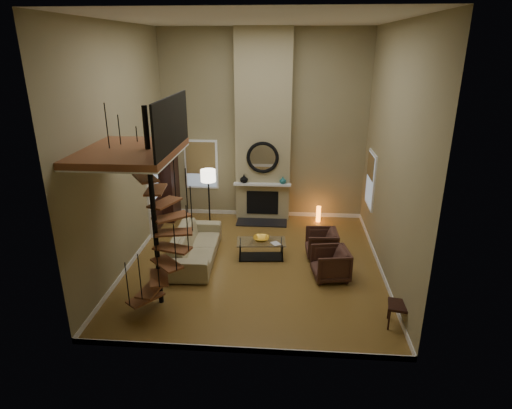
# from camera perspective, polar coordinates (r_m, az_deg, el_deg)

# --- Properties ---
(ground) EXTENTS (6.00, 6.50, 0.01)m
(ground) POSITION_cam_1_polar(r_m,az_deg,el_deg) (10.61, -0.17, -7.88)
(ground) COLOR olive
(ground) RESTS_ON ground
(back_wall) EXTENTS (6.00, 0.02, 5.50)m
(back_wall) POSITION_cam_1_polar(r_m,az_deg,el_deg) (12.79, 1.02, 10.15)
(back_wall) COLOR #8D825B
(back_wall) RESTS_ON ground
(front_wall) EXTENTS (6.00, 0.02, 5.50)m
(front_wall) POSITION_cam_1_polar(r_m,az_deg,el_deg) (6.52, -2.53, -0.01)
(front_wall) COLOR #8D825B
(front_wall) RESTS_ON ground
(left_wall) EXTENTS (0.02, 6.50, 5.50)m
(left_wall) POSITION_cam_1_polar(r_m,az_deg,el_deg) (10.30, -17.18, 6.74)
(left_wall) COLOR #8D825B
(left_wall) RESTS_ON ground
(right_wall) EXTENTS (0.02, 6.50, 5.50)m
(right_wall) POSITION_cam_1_polar(r_m,az_deg,el_deg) (9.85, 17.59, 6.09)
(right_wall) COLOR #8D825B
(right_wall) RESTS_ON ground
(ceiling) EXTENTS (6.00, 6.50, 0.01)m
(ceiling) POSITION_cam_1_polar(r_m,az_deg,el_deg) (9.36, -0.21, 23.28)
(ceiling) COLOR silver
(ceiling) RESTS_ON back_wall
(baseboard_back) EXTENTS (6.00, 0.02, 0.12)m
(baseboard_back) POSITION_cam_1_polar(r_m,az_deg,el_deg) (13.52, 0.95, -1.15)
(baseboard_back) COLOR white
(baseboard_back) RESTS_ON ground
(baseboard_front) EXTENTS (6.00, 0.02, 0.12)m
(baseboard_front) POSITION_cam_1_polar(r_m,az_deg,el_deg) (7.88, -2.21, -18.64)
(baseboard_front) COLOR white
(baseboard_front) RESTS_ON ground
(baseboard_left) EXTENTS (0.02, 6.50, 0.12)m
(baseboard_left) POSITION_cam_1_polar(r_m,az_deg,el_deg) (11.20, -15.71, -6.73)
(baseboard_left) COLOR white
(baseboard_left) RESTS_ON ground
(baseboard_right) EXTENTS (0.02, 6.50, 0.12)m
(baseboard_right) POSITION_cam_1_polar(r_m,az_deg,el_deg) (10.79, 16.02, -7.87)
(baseboard_right) COLOR white
(baseboard_right) RESTS_ON ground
(chimney_breast) EXTENTS (1.60, 0.38, 5.50)m
(chimney_breast) POSITION_cam_1_polar(r_m,az_deg,el_deg) (12.61, 0.97, 10.00)
(chimney_breast) COLOR tan
(chimney_breast) RESTS_ON ground
(hearth) EXTENTS (1.50, 0.60, 0.04)m
(hearth) POSITION_cam_1_polar(r_m,az_deg,el_deg) (12.92, 0.76, -2.40)
(hearth) COLOR black
(hearth) RESTS_ON ground
(firebox) EXTENTS (0.95, 0.02, 0.72)m
(firebox) POSITION_cam_1_polar(r_m,az_deg,el_deg) (12.99, 0.86, 0.25)
(firebox) COLOR black
(firebox) RESTS_ON chimney_breast
(mantel) EXTENTS (1.70, 0.18, 0.06)m
(mantel) POSITION_cam_1_polar(r_m,az_deg,el_deg) (12.72, 0.85, 2.66)
(mantel) COLOR white
(mantel) RESTS_ON chimney_breast
(mirror_frame) EXTENTS (0.94, 0.10, 0.94)m
(mirror_frame) POSITION_cam_1_polar(r_m,az_deg,el_deg) (12.56, 0.88, 6.23)
(mirror_frame) COLOR black
(mirror_frame) RESTS_ON chimney_breast
(mirror_disc) EXTENTS (0.80, 0.01, 0.80)m
(mirror_disc) POSITION_cam_1_polar(r_m,az_deg,el_deg) (12.57, 0.89, 6.24)
(mirror_disc) COLOR white
(mirror_disc) RESTS_ON chimney_breast
(vase_left) EXTENTS (0.24, 0.24, 0.25)m
(vase_left) POSITION_cam_1_polar(r_m,az_deg,el_deg) (12.76, -1.61, 3.44)
(vase_left) COLOR black
(vase_left) RESTS_ON mantel
(vase_right) EXTENTS (0.20, 0.20, 0.21)m
(vase_right) POSITION_cam_1_polar(r_m,az_deg,el_deg) (12.70, 3.57, 3.23)
(vase_right) COLOR #1B6061
(vase_right) RESTS_ON mantel
(window_back) EXTENTS (1.02, 0.06, 1.52)m
(window_back) POSITION_cam_1_polar(r_m,az_deg,el_deg) (13.26, -7.27, 5.36)
(window_back) COLOR white
(window_back) RESTS_ON back_wall
(window_right) EXTENTS (0.06, 1.02, 1.52)m
(window_right) POSITION_cam_1_polar(r_m,az_deg,el_deg) (12.02, 14.93, 3.27)
(window_right) COLOR white
(window_right) RESTS_ON right_wall
(entry_door) EXTENTS (0.10, 1.05, 2.16)m
(entry_door) POSITION_cam_1_polar(r_m,az_deg,el_deg) (12.38, -13.24, 1.10)
(entry_door) COLOR white
(entry_door) RESTS_ON ground
(loft) EXTENTS (1.70, 2.20, 1.09)m
(loft) POSITION_cam_1_polar(r_m,az_deg,el_deg) (8.22, -15.73, 7.08)
(loft) COLOR brown
(loft) RESTS_ON left_wall
(spiral_stair) EXTENTS (1.47, 1.47, 4.06)m
(spiral_stair) POSITION_cam_1_polar(r_m,az_deg,el_deg) (8.58, -13.14, -2.36)
(spiral_stair) COLOR black
(spiral_stair) RESTS_ON ground
(hutch) EXTENTS (0.41, 0.87, 1.94)m
(hutch) POSITION_cam_1_polar(r_m,az_deg,el_deg) (13.25, -11.38, 2.08)
(hutch) COLOR black
(hutch) RESTS_ON ground
(sofa) EXTENTS (1.06, 2.53, 0.73)m
(sofa) POSITION_cam_1_polar(r_m,az_deg,el_deg) (10.76, -8.05, -5.30)
(sofa) COLOR tan
(sofa) RESTS_ON ground
(armchair_near) EXTENTS (0.81, 0.79, 0.70)m
(armchair_near) POSITION_cam_1_polar(r_m,az_deg,el_deg) (10.95, 9.02, -5.11)
(armchair_near) COLOR #43271F
(armchair_near) RESTS_ON ground
(armchair_far) EXTENTS (0.92, 0.90, 0.73)m
(armchair_far) POSITION_cam_1_polar(r_m,az_deg,el_deg) (10.03, 10.22, -7.70)
(armchair_far) COLOR #43271F
(armchair_far) RESTS_ON ground
(coffee_table) EXTENTS (1.25, 0.70, 0.45)m
(coffee_table) POSITION_cam_1_polar(r_m,az_deg,el_deg) (10.78, 0.67, -5.68)
(coffee_table) COLOR silver
(coffee_table) RESTS_ON ground
(bowl) EXTENTS (0.40, 0.40, 0.10)m
(bowl) POSITION_cam_1_polar(r_m,az_deg,el_deg) (10.73, 0.70, -4.54)
(bowl) COLOR gold
(bowl) RESTS_ON coffee_table
(book) EXTENTS (0.28, 0.30, 0.02)m
(book) POSITION_cam_1_polar(r_m,az_deg,el_deg) (10.55, 2.53, -5.23)
(book) COLOR gray
(book) RESTS_ON coffee_table
(floor_lamp) EXTENTS (0.43, 0.43, 1.74)m
(floor_lamp) POSITION_cam_1_polar(r_m,az_deg,el_deg) (12.31, -6.33, 3.21)
(floor_lamp) COLOR black
(floor_lamp) RESTS_ON ground
(accent_lamp) EXTENTS (0.13, 0.13, 0.47)m
(accent_lamp) POSITION_cam_1_polar(r_m,az_deg,el_deg) (13.08, 8.25, -1.24)
(accent_lamp) COLOR orange
(accent_lamp) RESTS_ON ground
(side_chair) EXTENTS (0.51, 0.51, 0.95)m
(side_chair) POSITION_cam_1_polar(r_m,az_deg,el_deg) (8.67, 19.17, -12.13)
(side_chair) COLOR black
(side_chair) RESTS_ON ground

